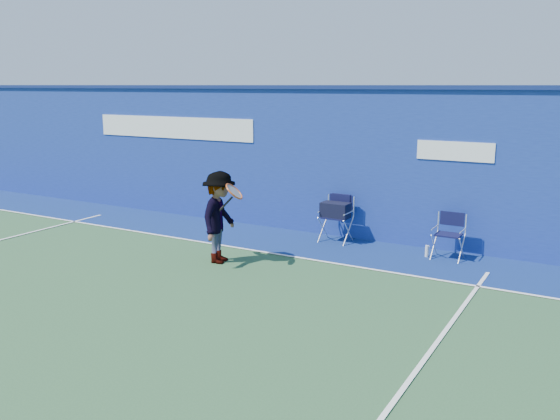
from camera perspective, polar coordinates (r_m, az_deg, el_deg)
The scene contains 8 objects.
ground at distance 9.11m, azimuth -15.49°, elevation -8.29°, with size 80.00×80.00×0.00m, color #2B512E.
stadium_wall at distance 12.84m, azimuth 0.75°, elevation 5.09°, with size 24.00×0.50×3.08m.
out_of_bounds_strip at distance 12.19m, azimuth -1.76°, elevation -2.69°, with size 24.00×1.80×0.01m, color navy.
court_lines at distance 9.51m, azimuth -12.92°, elevation -7.21°, with size 24.00×12.00×0.01m.
directors_chair_left at distance 11.86m, azimuth 5.40°, elevation -1.19°, with size 0.55×0.51×0.94m.
directors_chair_right at distance 11.11m, azimuth 15.86°, elevation -3.24°, with size 0.50×0.44×0.83m.
water_bottle at distance 11.15m, azimuth 13.96°, elevation -3.88°, with size 0.07×0.07×0.22m, color silver.
tennis_player at distance 10.42m, azimuth -5.83°, elevation -0.69°, with size 1.00×1.16×1.62m.
Camera 1 is at (6.17, -5.95, 3.08)m, focal length 38.00 mm.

